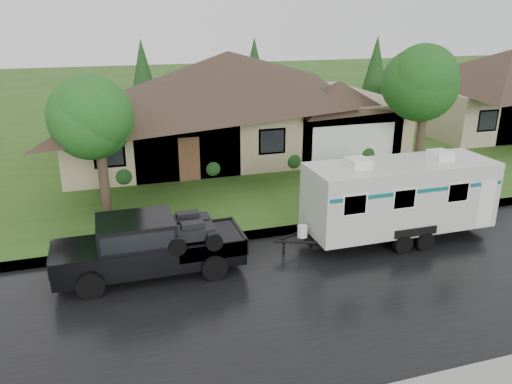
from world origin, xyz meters
TOP-DOWN VIEW (x-y plane):
  - ground at (0.00, 0.00)m, footprint 140.00×140.00m
  - road at (0.00, -2.00)m, footprint 140.00×8.00m
  - curb at (0.00, 2.25)m, footprint 140.00×0.50m
  - lawn at (0.00, 15.00)m, footprint 140.00×26.00m
  - house_main at (2.29, 13.84)m, footprint 19.44×10.80m
  - tree_left_green at (-5.16, 5.74)m, footprint 3.28×3.28m
  - tree_right_green at (10.00, 7.04)m, footprint 3.74×3.74m
  - shrub_row at (2.00, 9.30)m, footprint 13.60×1.00m
  - pickup_truck at (-4.09, 0.59)m, footprint 5.67×2.16m
  - travel_trailer at (4.72, 0.59)m, footprint 7.00×2.46m

SIDE VIEW (x-z plane):
  - ground at x=0.00m, z-range 0.00..0.00m
  - road at x=0.00m, z-range 0.00..0.01m
  - curb at x=0.00m, z-range 0.00..0.15m
  - lawn at x=0.00m, z-range 0.00..0.15m
  - shrub_row at x=2.00m, z-range 0.15..1.15m
  - pickup_truck at x=-4.09m, z-range 0.07..1.96m
  - travel_trailer at x=4.72m, z-range 0.10..3.24m
  - house_main at x=2.29m, z-range 0.14..7.04m
  - tree_left_green at x=-5.16m, z-range 1.20..6.62m
  - tree_right_green at x=10.00m, z-range 1.35..7.55m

